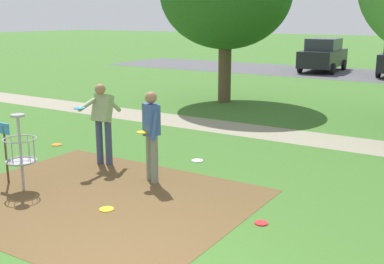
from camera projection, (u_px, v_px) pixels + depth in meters
The scene contains 10 objects.
dirt_tee_pad at pixel (96, 199), 8.25m from camera, with size 5.09×4.17×0.01m, color brown.
disc_golf_basket at pixel (19, 149), 8.53m from camera, with size 0.98×0.58×1.39m.
player_foreground_watching at pixel (102, 118), 9.97m from camera, with size 0.43×1.16×1.71m.
player_throwing at pixel (151, 131), 8.93m from camera, with size 0.49×0.45×1.71m.
frisbee_near_basket at pixel (261, 223), 7.27m from camera, with size 0.20×0.20×0.02m, color red.
frisbee_mid_grass at pixel (57, 145), 11.71m from camera, with size 0.24×0.24×0.02m, color orange.
frisbee_far_left at pixel (107, 209), 7.78m from camera, with size 0.24×0.24×0.02m, color gold.
frisbee_scattered_a at pixel (197, 161), 10.41m from camera, with size 0.25×0.25×0.02m, color white.
parked_car_leftmost at pixel (323, 55), 27.26m from camera, with size 2.13×4.28×1.84m.
gravel_path at pixel (321, 140), 12.19m from camera, with size 40.00×1.48×0.00m, color gray.
Camera 1 is at (3.54, -3.99, 3.03)m, focal length 45.25 mm.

